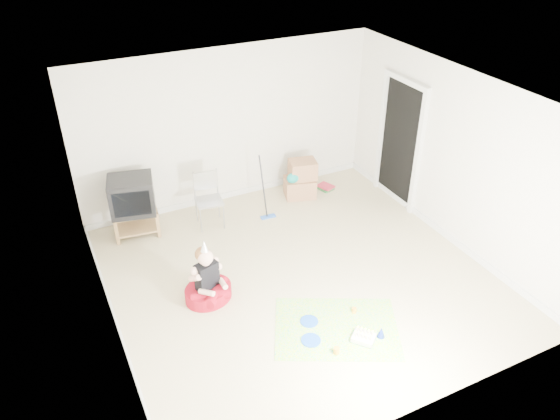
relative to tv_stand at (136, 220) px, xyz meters
name	(u,v)px	position (x,y,z in m)	size (l,w,h in m)	color
ground	(299,277)	(1.76, -2.04, -0.25)	(5.00, 5.00, 0.00)	#C7B98F
doorway_recess	(400,144)	(4.24, -0.84, 0.77)	(0.02, 0.90, 2.05)	black
tv_stand	(136,220)	(0.00, 0.00, 0.00)	(0.72, 0.50, 0.42)	olive
crt_tv	(132,195)	(0.00, 0.00, 0.45)	(0.65, 0.54, 0.56)	black
folding_chair	(209,201)	(1.11, -0.25, 0.18)	(0.45, 0.44, 0.90)	#9B9BA0
cardboard_boxes	(301,180)	(2.84, -0.06, 0.06)	(0.62, 0.52, 0.65)	#9F6E4D
floor_mop	(268,204)	(2.03, -0.46, 0.01)	(0.25, 0.34, 0.99)	blue
book_pile	(325,187)	(3.36, -0.03, -0.22)	(0.29, 0.33, 0.06)	#21652D
seated_woman	(208,286)	(0.48, -1.91, -0.05)	(0.80, 0.80, 0.92)	maroon
party_mat	(336,328)	(1.71, -3.14, -0.25)	(1.51, 1.09, 0.01)	#DC2E8C
birthday_cake	(364,338)	(1.89, -3.47, -0.22)	(0.33, 0.34, 0.13)	silver
blue_plate_near	(309,321)	(1.46, -2.90, -0.24)	(0.23, 0.23, 0.01)	blue
blue_plate_far	(311,340)	(1.32, -3.19, -0.24)	(0.24, 0.24, 0.01)	blue
orange_cup_near	(354,310)	(2.05, -3.00, -0.21)	(0.06, 0.06, 0.07)	orange
orange_cup_far	(337,351)	(1.49, -3.50, -0.21)	(0.07, 0.07, 0.08)	orange
blue_party_hat	(381,332)	(2.11, -3.51, -0.18)	(0.10, 0.10, 0.14)	#182FAC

